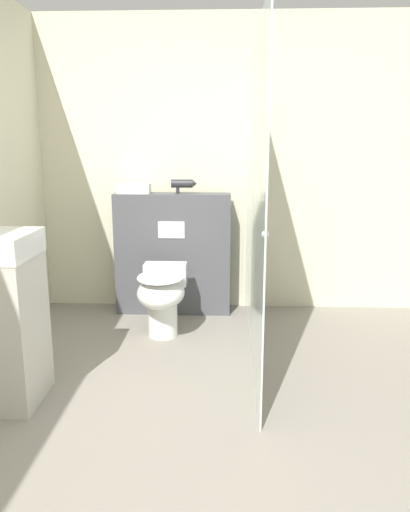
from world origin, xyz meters
The scene contains 7 objects.
ground_plane centered at (0.00, 0.00, 0.00)m, with size 12.00×12.00×0.00m, color gray.
wall_back centered at (0.00, 2.37, 1.25)m, with size 8.00×0.06×2.50m.
partition_panel centered at (-0.19, 2.16, 0.52)m, with size 0.98×0.22×1.04m.
shower_glass centered at (0.45, 1.32, 1.07)m, with size 0.04×2.04×2.14m.
toilet centered at (-0.22, 1.57, 0.33)m, with size 0.35×0.60×0.52m.
hair_drier centered at (-0.10, 2.16, 1.12)m, with size 0.21×0.07×0.12m.
folded_towel centered at (-0.51, 2.16, 1.08)m, with size 0.27×0.15×0.08m.
Camera 1 is at (0.26, -2.01, 1.45)m, focal length 35.00 mm.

